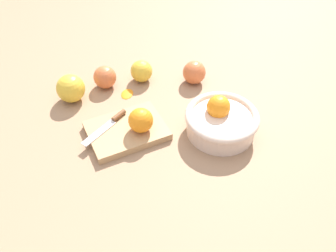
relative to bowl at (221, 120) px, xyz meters
name	(u,v)px	position (x,y,z in m)	size (l,w,h in m)	color
ground_plane	(148,117)	(0.17, -0.12, -0.04)	(2.40, 2.40, 0.00)	#997556
bowl	(221,120)	(0.00, 0.00, 0.00)	(0.20, 0.20, 0.10)	beige
cutting_board	(127,131)	(0.24, -0.08, -0.03)	(0.20, 0.15, 0.02)	tan
orange_on_board	(141,120)	(0.20, -0.06, 0.02)	(0.07, 0.07, 0.07)	orange
knife	(111,123)	(0.28, -0.11, -0.01)	(0.14, 0.09, 0.01)	silver
apple_front_left	(194,72)	(-0.03, -0.23, 0.00)	(0.07, 0.07, 0.07)	#CC6638
apple_front_right	(71,88)	(0.35, -0.28, 0.00)	(0.08, 0.08, 0.08)	gold
apple_front_left_2	(141,71)	(0.12, -0.30, 0.00)	(0.07, 0.07, 0.07)	gold
apple_front_right_2	(105,77)	(0.24, -0.31, 0.00)	(0.07, 0.07, 0.07)	#CC6638
citrus_peel	(127,93)	(0.19, -0.25, -0.04)	(0.05, 0.04, 0.01)	orange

